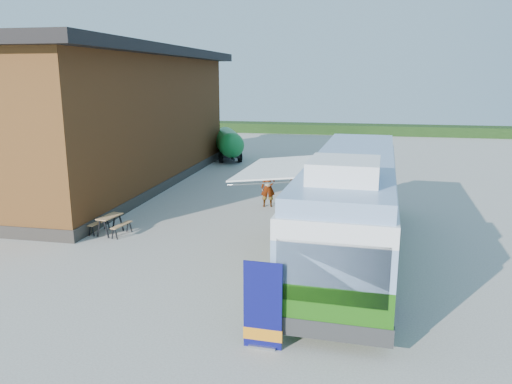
% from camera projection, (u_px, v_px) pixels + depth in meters
% --- Properties ---
extents(ground, '(100.00, 100.00, 0.00)m').
position_uv_depth(ground, '(247.00, 256.00, 16.98)').
color(ground, '#BCB7AD').
rests_on(ground, ground).
extents(barn, '(9.60, 21.20, 7.50)m').
position_uv_depth(barn, '(102.00, 120.00, 27.75)').
color(barn, brown).
rests_on(barn, ground).
extents(hedge, '(40.00, 3.00, 1.00)m').
position_uv_depth(hedge, '(402.00, 130.00, 51.56)').
color(hedge, '#264419').
rests_on(hedge, ground).
extents(bus, '(3.37, 13.02, 3.96)m').
position_uv_depth(bus, '(352.00, 202.00, 16.56)').
color(bus, '#267213').
rests_on(bus, ground).
extents(awning, '(3.07, 4.68, 0.54)m').
position_uv_depth(awning, '(289.00, 169.00, 16.96)').
color(awning, white).
rests_on(awning, ground).
extents(banner, '(0.90, 0.21, 2.06)m').
position_uv_depth(banner, '(263.00, 314.00, 11.04)').
color(banner, '#0B0C55').
rests_on(banner, ground).
extents(picnic_table, '(1.44, 1.32, 0.73)m').
position_uv_depth(picnic_table, '(110.00, 221.00, 19.19)').
color(picnic_table, '#AE7B52').
rests_on(picnic_table, ground).
extents(person_a, '(0.74, 0.57, 1.82)m').
position_uv_depth(person_a, '(268.00, 188.00, 23.20)').
color(person_a, '#999999').
rests_on(person_a, ground).
extents(person_b, '(1.18, 1.14, 1.91)m').
position_uv_depth(person_b, '(292.00, 176.00, 25.70)').
color(person_b, '#999999').
rests_on(person_b, ground).
extents(slurry_tanker, '(3.19, 5.62, 2.20)m').
position_uv_depth(slurry_tanker, '(228.00, 142.00, 36.22)').
color(slurry_tanker, '#198938').
rests_on(slurry_tanker, ground).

